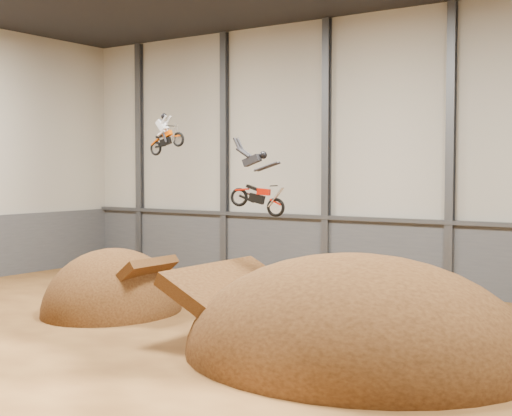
{
  "coord_description": "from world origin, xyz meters",
  "views": [
    {
      "loc": [
        14.63,
        -18.36,
        6.01
      ],
      "look_at": [
        -0.49,
        4.0,
        4.59
      ],
      "focal_mm": 50.0,
      "sensor_mm": 36.0,
      "label": 1
    }
  ],
  "objects_px": {
    "landing_ramp": "(355,356)",
    "fmx_rider_a": "(168,130)",
    "takeoff_ramp": "(113,312)",
    "fmx_rider_b": "(255,178)"
  },
  "relations": [
    {
      "from": "fmx_rider_a",
      "to": "landing_ramp",
      "type": "bearing_deg",
      "value": -13.02
    },
    {
      "from": "takeoff_ramp",
      "to": "fmx_rider_a",
      "type": "xyz_separation_m",
      "value": [
        1.53,
        1.89,
        7.75
      ]
    },
    {
      "from": "takeoff_ramp",
      "to": "fmx_rider_b",
      "type": "bearing_deg",
      "value": 4.69
    },
    {
      "from": "takeoff_ramp",
      "to": "fmx_rider_a",
      "type": "distance_m",
      "value": 8.12
    },
    {
      "from": "fmx_rider_b",
      "to": "landing_ramp",
      "type": "bearing_deg",
      "value": -26.46
    },
    {
      "from": "landing_ramp",
      "to": "fmx_rider_a",
      "type": "height_order",
      "value": "fmx_rider_a"
    },
    {
      "from": "fmx_rider_a",
      "to": "takeoff_ramp",
      "type": "bearing_deg",
      "value": -127.59
    },
    {
      "from": "landing_ramp",
      "to": "fmx_rider_b",
      "type": "height_order",
      "value": "fmx_rider_b"
    },
    {
      "from": "takeoff_ramp",
      "to": "landing_ramp",
      "type": "xyz_separation_m",
      "value": [
        11.71,
        -0.71,
        0.0
      ]
    },
    {
      "from": "fmx_rider_b",
      "to": "takeoff_ramp",
      "type": "bearing_deg",
      "value": 173.2
    }
  ]
}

